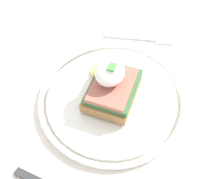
% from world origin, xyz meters
% --- Properties ---
extents(dining_table, '(0.84, 0.85, 0.77)m').
position_xyz_m(dining_table, '(0.00, 0.00, 0.64)').
color(dining_table, beige).
rests_on(dining_table, ground_plane).
extents(plate, '(0.26, 0.26, 0.02)m').
position_xyz_m(plate, '(0.02, 0.02, 0.78)').
color(plate, silver).
rests_on(plate, dining_table).
extents(sandwich, '(0.12, 0.10, 0.08)m').
position_xyz_m(sandwich, '(0.02, 0.02, 0.81)').
color(sandwich, '#9E703D').
rests_on(sandwich, plate).
extents(fork, '(0.05, 0.14, 0.00)m').
position_xyz_m(fork, '(-0.15, 0.03, 0.77)').
color(fork, silver).
rests_on(fork, dining_table).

